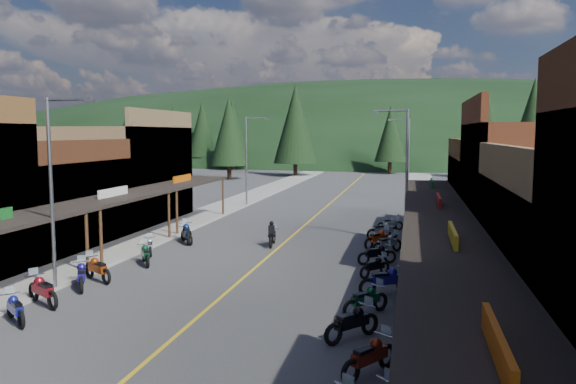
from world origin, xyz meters
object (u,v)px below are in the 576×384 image
Objects in this scene: streetlight_3 at (407,155)px; pedestrian_east_a at (429,286)px; bike_east_8 at (377,253)px; streetlight_0 at (54,185)px; pine_3 at (390,134)px; pine_4 at (487,128)px; shop_west_3 at (118,175)px; shop_east_2 at (551,199)px; pine_10 at (229,132)px; bike_east_4 at (352,321)px; bike_west_10 at (187,232)px; bike_east_7 at (375,266)px; bike_east_11 at (383,229)px; pine_2 at (295,124)px; pine_7 at (202,130)px; bike_west_5 at (82,274)px; pine_11 at (533,127)px; bike_west_6 at (97,268)px; pedestrian_east_b at (411,208)px; shop_east_3 at (513,197)px; bike_east_12 at (390,223)px; bike_east_6 at (386,279)px; bike_east_10 at (378,238)px; streetlight_1 at (248,157)px; shop_west_2 at (34,204)px; pine_0 at (129,134)px; bike_west_9 at (187,234)px; pine_9 at (557,135)px; bike_east_9 at (387,242)px; rider_on_bike at (272,236)px; bike_west_8 at (150,245)px; pine_8 at (174,138)px; pine_1 at (232,129)px; bike_west_7 at (146,253)px; bike_west_3 at (15,308)px; bike_east_3 at (370,355)px; bike_west_4 at (43,289)px; bike_east_5 at (366,299)px.

streetlight_3 is 4.15× the size of pedestrian_east_a.
streetlight_0 is at bearing -87.96° from bike_east_8.
pine_4 is at bearing -23.20° from pine_3.
shop_west_3 and shop_east_2 have the same top height.
pine_10 is 63.86m from bike_east_4.
bike_east_7 is at bearing -54.07° from bike_west_10.
pine_2 is at bearing 162.28° from bike_east_11.
bike_west_5 is (25.84, -81.53, -6.60)m from pine_7.
pine_11 is at bearing 80.28° from shop_east_2.
bike_west_6 is (-26.15, -42.32, -6.56)m from pine_11.
bike_east_8 is at bearing 74.07° from pedestrian_east_b.
shop_east_3 is 5.83× the size of bike_east_12.
bike_east_6 is (12.62, 1.83, 0.04)m from bike_west_5.
streetlight_1 is at bearing 164.23° from bike_east_10.
streetlight_1 is 4.16× the size of pedestrian_east_b.
streetlight_0 is at bearing -48.55° from shop_west_2.
pine_0 reaches higher than bike_west_9.
bike_east_11 is (11.90, 13.96, 0.00)m from bike_west_5.
bike_east_4 is at bearing -108.79° from pine_9.
pine_3 is 72.48m from bike_west_5.
streetlight_0 is 38.59m from streetlight_3.
shop_east_2 is at bearing -41.03° from bike_west_6.
bike_east_9 is at bearing 74.34° from pedestrian_east_b.
pedestrian_east_a is (14.21, -0.49, 0.48)m from bike_west_5.
pine_9 is at bearing 76.72° from shop_east_2.
bike_east_7 is 8.56m from rider_on_bike.
bike_west_8 is 16.25m from bike_east_12.
pine_8 reaches higher than bike_east_10.
bike_east_4 is (11.97, -10.22, 0.10)m from bike_west_8.
bike_east_11 is at bearing -64.22° from pine_1.
pine_11 is 5.87× the size of bike_east_9.
bike_west_7 is (-19.27, -12.26, -1.95)m from shop_east_3.
bike_west_3 is 0.97× the size of rider_on_bike.
shop_east_2 is 14.89m from rider_on_bike.
pedestrian_east_b is (1.27, 10.89, 0.51)m from bike_east_9.
shop_west_3 is at bearing 101.09° from bike_west_9.
bike_west_5 is (33.84, -67.53, -5.85)m from pine_0.
bike_east_8 is at bearing -26.38° from bike_west_8.
bike_west_7 is (-12.47, -30.96, -3.87)m from streetlight_3.
bike_east_11 is (-8.01, -2.87, -1.89)m from shop_east_3.
bike_east_3 is (24.37, -61.60, -6.17)m from pine_10.
shop_east_3 is at bearing 85.41° from bike_east_9.
bike_west_4 reaches higher than bike_west_7.
bike_east_5 is at bearing -52.04° from bike_east_10.
bike_east_3 reaches higher than bike_east_12.
bike_west_8 is 13.71m from bike_east_6.
pine_7 is 90.07m from bike_west_3.
bike_east_12 is (12.21, 17.24, -0.10)m from bike_west_5.
bike_east_8 is at bearing -26.32° from shop_west_3.
pine_11 reaches higher than bike_west_3.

